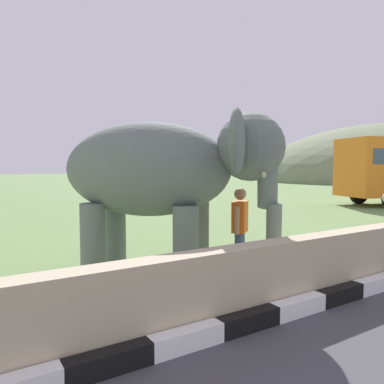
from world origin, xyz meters
The scene contains 4 objects.
striped_curb centered at (-0.35, 4.17, 0.12)m, with size 16.20×0.20×0.24m.
barrier_parapet centered at (2.00, 4.47, 0.50)m, with size 28.00×0.36×1.00m, color tan.
elephant centered at (2.05, 6.61, 1.94)m, with size 3.83×3.84×2.96m.
person_handler centered at (3.34, 6.09, 0.93)m, with size 0.57×0.48×1.66m.
Camera 1 is at (-1.08, 0.76, 2.05)m, focal length 34.51 mm.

